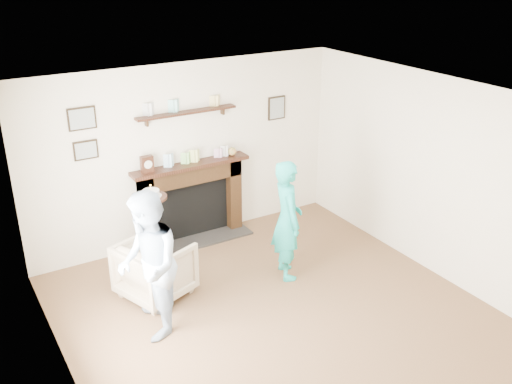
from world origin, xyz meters
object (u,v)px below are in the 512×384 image
pedestal_table (153,219)px  armchair (157,294)px  woman (286,274)px  man (154,331)px

pedestal_table → armchair: bearing=-112.2°
armchair → woman: 1.64m
woman → pedestal_table: bearing=73.7°
woman → man: bearing=113.9°
armchair → pedestal_table: bearing=-42.3°
man → woman: man is taller
armchair → man: bearing=135.2°
man → woman: 1.90m
man → pedestal_table: 1.45m
woman → pedestal_table: pedestal_table is taller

